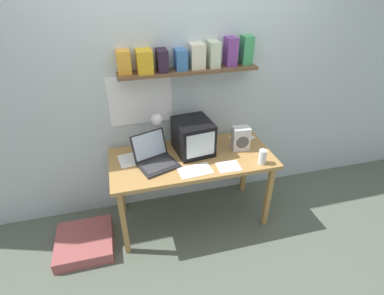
# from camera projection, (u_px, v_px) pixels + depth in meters

# --- Properties ---
(ground_plane) EXTENTS (12.00, 12.00, 0.00)m
(ground_plane) POSITION_uv_depth(u_px,v_px,m) (192.00, 216.00, 3.08)
(ground_plane) COLOR #576053
(back_wall) EXTENTS (5.60, 0.24, 2.60)m
(back_wall) POSITION_uv_depth(u_px,v_px,m) (181.00, 81.00, 2.72)
(back_wall) COLOR silver
(back_wall) RESTS_ON ground_plane
(corner_desk) EXTENTS (1.46, 0.67, 0.73)m
(corner_desk) POSITION_uv_depth(u_px,v_px,m) (192.00, 163.00, 2.73)
(corner_desk) COLOR #AF8145
(corner_desk) RESTS_ON ground_plane
(crt_monitor) EXTENTS (0.35, 0.39, 0.31)m
(crt_monitor) POSITION_uv_depth(u_px,v_px,m) (193.00, 137.00, 2.70)
(crt_monitor) COLOR black
(crt_monitor) RESTS_ON corner_desk
(laptop) EXTENTS (0.40, 0.40, 0.25)m
(laptop) POSITION_uv_depth(u_px,v_px,m) (154.00, 156.00, 2.58)
(laptop) COLOR #232326
(laptop) RESTS_ON corner_desk
(desk_lamp) EXTENTS (0.12, 0.17, 0.39)m
(desk_lamp) POSITION_uv_depth(u_px,v_px,m) (157.00, 124.00, 2.63)
(desk_lamp) COLOR silver
(desk_lamp) RESTS_ON corner_desk
(juice_glass) EXTENTS (0.07, 0.07, 0.13)m
(juice_glass) POSITION_uv_depth(u_px,v_px,m) (262.00, 158.00, 2.58)
(juice_glass) COLOR white
(juice_glass) RESTS_ON corner_desk
(space_heater) EXTENTS (0.17, 0.13, 0.22)m
(space_heater) POSITION_uv_depth(u_px,v_px,m) (241.00, 138.00, 2.76)
(space_heater) COLOR silver
(space_heater) RESTS_ON corner_desk
(open_notebook) EXTENTS (0.26, 0.25, 0.00)m
(open_notebook) POSITION_uv_depth(u_px,v_px,m) (242.00, 137.00, 2.99)
(open_notebook) COLOR white
(open_notebook) RESTS_ON corner_desk
(loose_paper_near_laptop) EXTENTS (0.29, 0.19, 0.00)m
(loose_paper_near_laptop) POSITION_uv_depth(u_px,v_px,m) (195.00, 171.00, 2.51)
(loose_paper_near_laptop) COLOR silver
(loose_paper_near_laptop) RESTS_ON corner_desk
(loose_paper_near_monitor) EXTENTS (0.20, 0.16, 0.00)m
(loose_paper_near_monitor) POSITION_uv_depth(u_px,v_px,m) (229.00, 166.00, 2.56)
(loose_paper_near_monitor) COLOR white
(loose_paper_near_monitor) RESTS_ON corner_desk
(printed_handout) EXTENTS (0.24, 0.24, 0.00)m
(printed_handout) POSITION_uv_depth(u_px,v_px,m) (131.00, 159.00, 2.66)
(printed_handout) COLOR white
(printed_handout) RESTS_ON corner_desk
(floor_cushion) EXTENTS (0.49, 0.49, 0.11)m
(floor_cushion) POSITION_uv_depth(u_px,v_px,m) (85.00, 242.00, 2.72)
(floor_cushion) COLOR #A25150
(floor_cushion) RESTS_ON ground_plane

